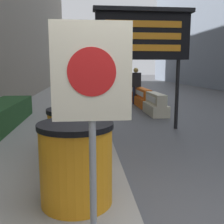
# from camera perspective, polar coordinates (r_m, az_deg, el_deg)

# --- Properties ---
(barrel_drum_foreground) EXTENTS (0.85, 0.85, 0.94)m
(barrel_drum_foreground) POSITION_cam_1_polar(r_m,az_deg,el_deg) (3.05, -7.78, -10.92)
(barrel_drum_foreground) COLOR orange
(barrel_drum_foreground) RESTS_ON sidewalk_left
(barrel_drum_middle) EXTENTS (0.85, 0.85, 0.94)m
(barrel_drum_middle) POSITION_cam_1_polar(r_m,az_deg,el_deg) (4.05, -7.92, -5.76)
(barrel_drum_middle) COLOR orange
(barrel_drum_middle) RESTS_ON sidewalk_left
(barrel_drum_back) EXTENTS (0.85, 0.85, 0.94)m
(barrel_drum_back) POSITION_cam_1_polar(r_m,az_deg,el_deg) (5.06, -6.43, -2.63)
(barrel_drum_back) COLOR orange
(barrel_drum_back) RESTS_ON sidewalk_left
(warning_sign) EXTENTS (0.65, 0.08, 1.90)m
(warning_sign) POSITION_cam_1_polar(r_m,az_deg,el_deg) (2.13, -4.40, 4.60)
(warning_sign) COLOR gray
(warning_sign) RESTS_ON sidewalk_left
(message_board) EXTENTS (2.58, 0.36, 3.16)m
(message_board) POSITION_cam_1_polar(r_m,az_deg,el_deg) (7.10, 6.72, 16.00)
(message_board) COLOR black
(message_board) RESTS_ON ground_plane
(jersey_barrier_cream) EXTENTS (0.59, 1.61, 0.77)m
(jersey_barrier_cream) POSITION_cam_1_polar(r_m,az_deg,el_deg) (9.60, 9.45, 1.49)
(jersey_barrier_cream) COLOR beige
(jersey_barrier_cream) RESTS_ON ground_plane
(jersey_barrier_orange_far) EXTENTS (0.54, 1.93, 0.78)m
(jersey_barrier_orange_far) POSITION_cam_1_polar(r_m,az_deg,el_deg) (11.58, 6.74, 2.95)
(jersey_barrier_orange_far) COLOR orange
(jersey_barrier_orange_far) RESTS_ON ground_plane
(jersey_barrier_orange_near) EXTENTS (0.51, 1.62, 0.80)m
(jersey_barrier_orange_near) POSITION_cam_1_polar(r_m,az_deg,el_deg) (13.62, 4.81, 4.00)
(jersey_barrier_orange_near) COLOR orange
(jersey_barrier_orange_near) RESTS_ON ground_plane
(jersey_barrier_red_striped) EXTENTS (0.57, 1.86, 0.77)m
(jersey_barrier_red_striped) POSITION_cam_1_polar(r_m,az_deg,el_deg) (15.59, 3.43, 4.68)
(jersey_barrier_red_striped) COLOR red
(jersey_barrier_red_striped) RESTS_ON ground_plane
(traffic_cone_near) EXTENTS (0.37, 0.37, 0.66)m
(traffic_cone_near) POSITION_cam_1_polar(r_m,az_deg,el_deg) (13.57, 6.03, 3.84)
(traffic_cone_near) COLOR black
(traffic_cone_near) RESTS_ON ground_plane
(traffic_cone_mid) EXTENTS (0.37, 0.37, 0.65)m
(traffic_cone_mid) POSITION_cam_1_polar(r_m,az_deg,el_deg) (14.02, 5.86, 4.02)
(traffic_cone_mid) COLOR black
(traffic_cone_mid) RESTS_ON ground_plane
(traffic_light_near_curb) EXTENTS (0.28, 0.45, 3.83)m
(traffic_light_near_curb) POSITION_cam_1_polar(r_m,az_deg,el_deg) (21.62, -2.18, 12.54)
(traffic_light_near_curb) COLOR #2D2D30
(traffic_light_near_curb) RESTS_ON ground_plane
(pedestrian_worker) EXTENTS (0.45, 0.29, 1.67)m
(pedestrian_worker) POSITION_cam_1_polar(r_m,az_deg,el_deg) (12.20, 5.19, 6.35)
(pedestrian_worker) COLOR #23283D
(pedestrian_worker) RESTS_ON ground_plane
(pedestrian_passerby) EXTENTS (0.45, 0.28, 1.69)m
(pedestrian_passerby) POSITION_cam_1_polar(r_m,az_deg,el_deg) (18.59, -2.22, 7.51)
(pedestrian_passerby) COLOR #333338
(pedestrian_passerby) RESTS_ON ground_plane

